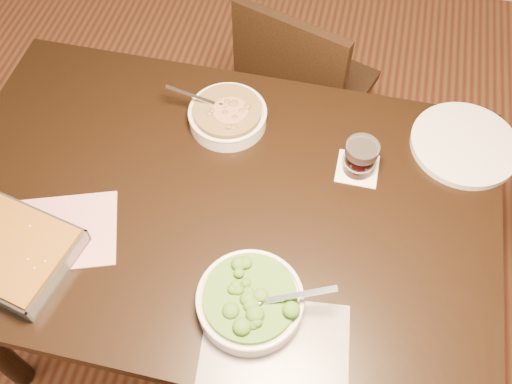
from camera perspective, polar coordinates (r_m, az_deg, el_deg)
The scene contains 11 objects.
ground at distance 2.10m, azimuth -2.79°, elevation -11.95°, with size 4.00×4.00×0.00m, color #431F13.
table at distance 1.51m, azimuth -3.80°, elevation -2.86°, with size 1.40×0.90×0.75m.
magazine_a at distance 1.46m, azimuth -19.22°, elevation -3.86°, with size 0.28×0.21×0.01m, color #BF3656.
magazine_b at distance 1.26m, azimuth 1.90°, elevation -15.33°, with size 0.31×0.22×0.01m, color #27272F.
coaster at distance 1.50m, azimuth 10.09°, elevation 2.31°, with size 0.11×0.11×0.00m, color white.
stew_bowl at distance 1.56m, azimuth -2.85°, elevation 7.68°, with size 0.24×0.21×0.08m.
broccoli_bowl at distance 1.27m, azimuth -0.59°, elevation -10.85°, with size 0.27×0.24×0.09m.
baking_dish at distance 1.45m, azimuth -23.77°, elevation -5.21°, with size 0.35×0.29×0.06m.
wine_tumbler at distance 1.46m, azimuth 10.39°, elevation 3.46°, with size 0.08×0.08×0.09m.
dinner_plate at distance 1.62m, azimuth 20.12°, elevation 4.49°, with size 0.28×0.28×0.02m, color silver.
chair_far at distance 2.06m, azimuth 4.43°, elevation 10.35°, with size 0.50×0.50×0.84m.
Camera 1 is at (0.27, -0.72, 1.95)m, focal length 40.00 mm.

